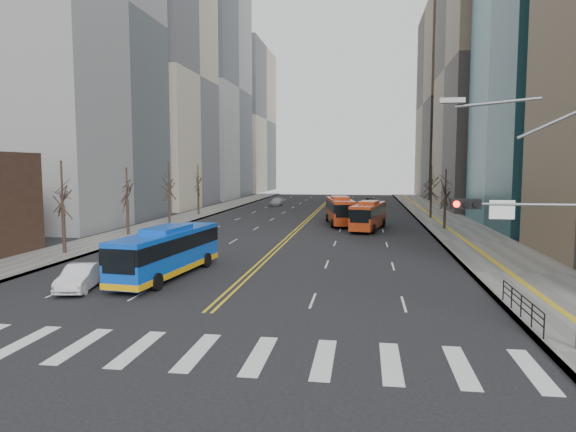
{
  "coord_description": "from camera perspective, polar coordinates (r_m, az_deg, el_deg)",
  "views": [
    {
      "loc": [
        7.26,
        -17.81,
        6.87
      ],
      "look_at": [
        2.49,
        14.21,
        3.77
      ],
      "focal_mm": 32.0,
      "sensor_mm": 36.0,
      "label": 1
    }
  ],
  "objects": [
    {
      "name": "pedestrian_railing",
      "position": [
        25.56,
        24.49,
        -8.71
      ],
      "size": [
        0.06,
        6.06,
        1.02
      ],
      "color": "black",
      "rests_on": "sidewalk_right"
    },
    {
      "name": "ground",
      "position": [
        20.43,
        -13.31,
        -14.33
      ],
      "size": [
        220.0,
        220.0,
        0.0
      ],
      "primitive_type": "plane",
      "color": "black"
    },
    {
      "name": "office_towers",
      "position": [
        88.28,
        3.85,
        16.61
      ],
      "size": [
        83.0,
        134.0,
        58.0
      ],
      "color": "gray",
      "rests_on": "ground"
    },
    {
      "name": "blue_bus",
      "position": [
        32.94,
        -13.24,
        -3.76
      ],
      "size": [
        3.41,
        11.0,
        3.18
      ],
      "color": "blue",
      "rests_on": "ground"
    },
    {
      "name": "street_trees",
      "position": [
        54.36,
        -6.94,
        3.33
      ],
      "size": [
        35.2,
        47.2,
        7.6
      ],
      "color": "black",
      "rests_on": "ground"
    },
    {
      "name": "car_dark_far",
      "position": [
        95.92,
        8.82,
        1.67
      ],
      "size": [
        3.33,
        4.77,
        1.21
      ],
      "primitive_type": "imported",
      "rotation": [
        0.0,
        0.0,
        -0.34
      ],
      "color": "black",
      "rests_on": "ground"
    },
    {
      "name": "signal_mast",
      "position": [
        20.95,
        26.52,
        -0.62
      ],
      "size": [
        5.37,
        0.37,
        9.39
      ],
      "color": "slate",
      "rests_on": "ground"
    },
    {
      "name": "crosswalk",
      "position": [
        20.43,
        -13.31,
        -14.32
      ],
      "size": [
        26.7,
        4.0,
        0.01
      ],
      "color": "silver",
      "rests_on": "ground"
    },
    {
      "name": "car_silver",
      "position": [
        91.44,
        -1.3,
        1.6
      ],
      "size": [
        2.12,
        4.74,
        1.35
      ],
      "primitive_type": "imported",
      "rotation": [
        0.0,
        0.0,
        -0.05
      ],
      "color": "#AAAAAF",
      "rests_on": "ground"
    },
    {
      "name": "car_dark_mid",
      "position": [
        56.74,
        8.28,
        -0.84
      ],
      "size": [
        2.87,
        4.32,
        1.37
      ],
      "primitive_type": "imported",
      "rotation": [
        0.0,
        0.0,
        0.34
      ],
      "color": "black",
      "rests_on": "ground"
    },
    {
      "name": "sidewalk_left",
      "position": [
        67.5,
        -12.17,
        -0.42
      ],
      "size": [
        5.0,
        130.0,
        0.15
      ],
      "primitive_type": "cube",
      "color": "slate",
      "rests_on": "ground"
    },
    {
      "name": "car_white",
      "position": [
        31.15,
        -22.05,
        -6.33
      ],
      "size": [
        2.3,
        4.55,
        1.43
      ],
      "primitive_type": "imported",
      "rotation": [
        0.0,
        0.0,
        0.19
      ],
      "color": "silver",
      "rests_on": "ground"
    },
    {
      "name": "red_bus_far",
      "position": [
        61.52,
        5.78,
        0.8
      ],
      "size": [
        4.08,
        10.83,
        3.37
      ],
      "color": "#C13B14",
      "rests_on": "ground"
    },
    {
      "name": "red_bus_near",
      "position": [
        56.69,
        8.95,
        0.25
      ],
      "size": [
        4.17,
        10.15,
        3.17
      ],
      "color": "#C13B14",
      "rests_on": "ground"
    },
    {
      "name": "centerline",
      "position": [
        73.5,
        2.78,
        0.12
      ],
      "size": [
        0.55,
        100.0,
        0.01
      ],
      "color": "gold",
      "rests_on": "ground"
    },
    {
      "name": "sidewalk_right",
      "position": [
        64.0,
        17.64,
        -0.87
      ],
      "size": [
        7.0,
        130.0,
        0.15
      ],
      "primitive_type": "cube",
      "color": "slate",
      "rests_on": "ground"
    }
  ]
}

